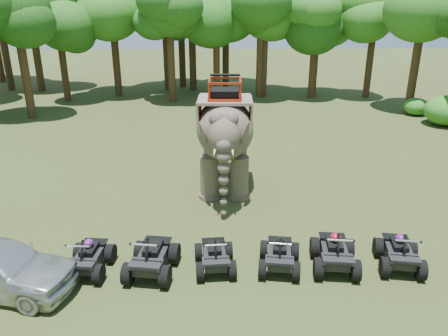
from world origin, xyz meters
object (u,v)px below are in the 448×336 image
Objects in this scene: elephant at (225,134)px; atv_3 at (280,251)px; atv_1 at (152,253)px; atv_4 at (335,248)px; atv_0 at (88,253)px; atv_2 at (215,252)px; atv_5 at (400,249)px.

elephant is 6.36m from atv_3.
elephant is 6.69m from atv_1.
atv_4 is (3.01, -5.97, -1.63)m from elephant.
atv_0 is at bearing -175.44° from atv_1.
atv_1 is 1.80m from atv_2.
atv_4 is 1.90m from atv_5.
atv_5 is (3.50, -0.02, 0.03)m from atv_3.
atv_0 is 9.00m from atv_5.
atv_4 is (3.48, -0.03, 0.07)m from atv_2.
atv_1 reaches higher than atv_5.
elephant is at bearing 123.76° from atv_4.
atv_3 is 0.91× the size of atv_4.
atv_5 is at bearing 8.42° from atv_3.
atv_4 is at bearing -4.34° from atv_2.
atv_3 is at bearing -74.20° from elephant.
atv_3 is at bearing -172.95° from atv_4.
atv_3 is (1.88, -0.03, 0.02)m from atv_2.
atv_3 is (3.66, 0.11, -0.07)m from atv_1.
atv_2 is 0.97× the size of atv_3.
atv_4 reaches higher than atv_2.
atv_2 is at bearing 13.12° from atv_1.
atv_0 is 1.04× the size of atv_2.
elephant reaches higher than atv_0.
elephant is 3.42× the size of atv_3.
atv_5 is (4.91, -5.99, -1.66)m from elephant.
atv_0 is 1.01× the size of atv_3.
atv_2 is at bearing 6.41° from atv_0.
elephant is at bearing 61.71° from atv_0.
atv_1 is 3.67m from atv_3.
atv_0 is 1.84m from atv_1.
atv_5 is (7.17, 0.10, -0.05)m from atv_1.
atv_2 is 0.89× the size of atv_4.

